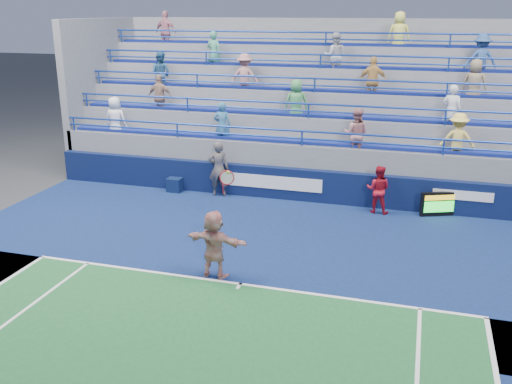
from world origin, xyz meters
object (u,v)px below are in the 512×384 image
(serve_speed_board, at_px, (438,204))
(tennis_player, at_px, (214,244))
(ball_girl, at_px, (378,189))
(judge_chair, at_px, (175,183))
(line_judge, at_px, (219,169))

(serve_speed_board, bearing_deg, tennis_player, -131.31)
(ball_girl, bearing_deg, serve_speed_board, -168.33)
(serve_speed_board, xyz_separation_m, ball_girl, (-1.86, -0.21, 0.38))
(serve_speed_board, distance_m, judge_chair, 8.95)
(judge_chair, bearing_deg, line_judge, -0.94)
(tennis_player, height_order, line_judge, tennis_player)
(ball_girl, bearing_deg, line_judge, 2.91)
(judge_chair, distance_m, line_judge, 1.79)
(serve_speed_board, distance_m, line_judge, 7.31)
(serve_speed_board, relative_size, ball_girl, 0.70)
(judge_chair, distance_m, ball_girl, 7.11)
(serve_speed_board, distance_m, tennis_player, 7.94)
(tennis_player, bearing_deg, ball_girl, 59.55)
(tennis_player, bearing_deg, serve_speed_board, 48.69)
(line_judge, bearing_deg, serve_speed_board, 166.21)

